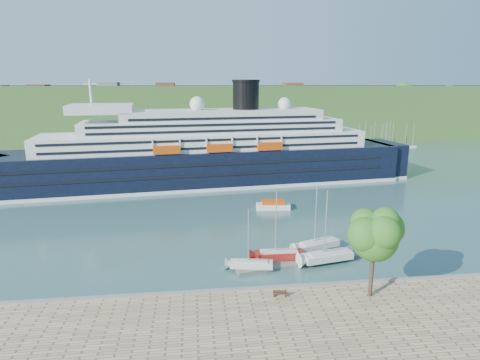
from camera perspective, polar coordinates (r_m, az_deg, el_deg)
name	(u,v)px	position (r m, az deg, el deg)	size (l,w,h in m)	color
ground	(272,295)	(51.07, 4.61, -15.97)	(400.00, 400.00, 0.00)	#325A56
far_hillside	(212,112)	(189.16, -4.05, 9.60)	(400.00, 50.00, 24.00)	#355722
quay_coping	(273,287)	(50.35, 4.69, -14.95)	(220.00, 0.50, 0.30)	slate
cruise_ship	(198,133)	(100.72, -6.00, 6.63)	(116.24, 16.93, 26.10)	black
park_bench	(280,292)	(48.61, 5.66, -15.60)	(1.58, 0.65, 1.01)	#4B2415
promenade_tree	(374,249)	(48.57, 18.46, -9.32)	(7.05, 7.05, 11.67)	#256019
floating_pontoon	(299,262)	(59.34, 8.41, -11.43)	(18.92, 2.31, 0.42)	slate
sailboat_white_near	(252,242)	(55.16, 1.66, -8.77)	(6.47, 1.80, 8.35)	silver
sailboat_red	(280,229)	(57.70, 5.65, -6.92)	(7.75, 2.15, 10.01)	maroon
sailboat_white_far	(318,220)	(62.00, 11.10, -5.57)	(7.87, 2.19, 10.16)	silver
tender_launch	(273,205)	(82.51, 4.72, -3.50)	(6.97, 2.38, 1.92)	#C6420B
sailboat_extra	(329,229)	(58.13, 12.56, -6.82)	(8.07, 2.24, 10.42)	silver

